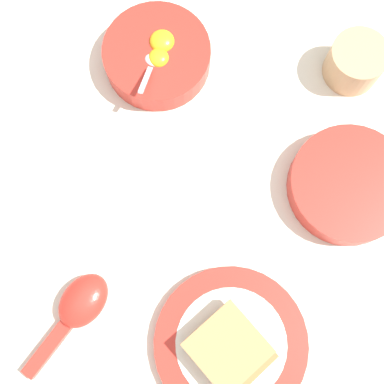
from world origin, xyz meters
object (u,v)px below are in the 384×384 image
egg_bowl (157,56)px  toast_sandwich (231,349)px  toast_plate (231,344)px  soup_spoon (79,307)px  congee_bowl (349,185)px  drinking_cup (355,62)px

egg_bowl → toast_sandwich: egg_bowl is taller
toast_plate → toast_sandwich: 0.03m
soup_spoon → egg_bowl: bearing=100.6°
egg_bowl → soup_spoon: size_ratio=0.99×
congee_bowl → toast_sandwich: bearing=-101.7°
soup_spoon → toast_plate: bearing=12.8°
egg_bowl → toast_sandwich: bearing=-50.3°
toast_sandwich → congee_bowl: size_ratio=0.72×
toast_plate → drinking_cup: size_ratio=2.46×
toast_sandwich → congee_bowl: toast_sandwich is taller
toast_plate → soup_spoon: soup_spoon is taller
soup_spoon → congee_bowl: bearing=50.3°
toast_plate → drinking_cup: 0.44m
soup_spoon → drinking_cup: drinking_cup is taller
toast_sandwich → drinking_cup: drinking_cup is taller
toast_sandwich → drinking_cup: bearing=90.9°
toast_sandwich → soup_spoon: (-0.20, -0.04, -0.02)m
soup_spoon → congee_bowl: 0.41m
soup_spoon → congee_bowl: (0.26, 0.31, 0.00)m
toast_plate → toast_sandwich: (0.00, -0.01, 0.03)m
drinking_cup → soup_spoon: bearing=-112.1°
toast_plate → drinking_cup: drinking_cup is taller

